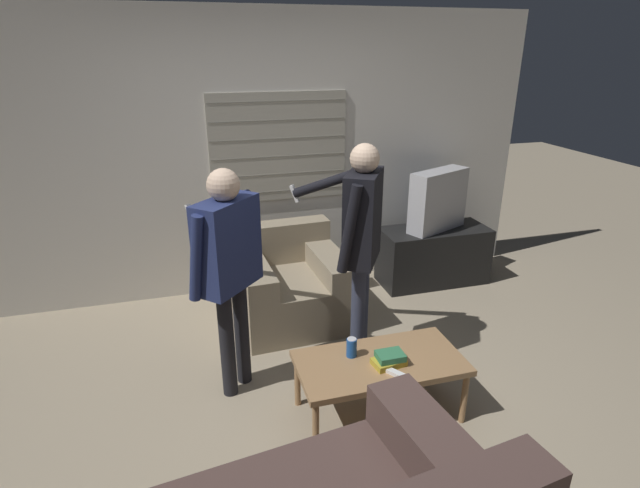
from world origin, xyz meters
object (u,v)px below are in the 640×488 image
Objects in this scene: coffee_table at (380,365)px; spare_remote at (396,373)px; armchair_beige at (289,285)px; soda_can at (352,347)px; person_left_standing at (227,257)px; person_right_standing at (361,232)px; tv at (438,200)px; book_stack at (389,359)px.

coffee_table is 8.03× the size of spare_remote.
armchair_beige is 7.57× the size of soda_can.
person_left_standing is 0.91m from person_right_standing.
person_left_standing is 0.94× the size of person_right_standing.
book_stack is at bearing 31.18° from tv.
coffee_table is (0.27, -1.38, 0.06)m from armchair_beige.
person_left_standing is (-0.85, 0.53, 0.62)m from coffee_table.
coffee_table is at bearing -155.07° from person_right_standing.
person_left_standing is 1.26m from spare_remote.
person_left_standing is at bearing 4.96° from tv.
tv is 0.43× the size of person_left_standing.
tv is 2.17m from soda_can.
soda_can is at bearing 24.59° from tv.
soda_can is at bearing 142.09° from book_stack.
person_right_standing is (0.33, -0.80, 0.74)m from armchair_beige.
person_left_standing is (-0.58, -0.85, 0.68)m from armchair_beige.
person_left_standing is at bearing 147.86° from coffee_table.
person_right_standing is 12.70× the size of spare_remote.
person_left_standing reaches higher than book_stack.
person_left_standing reaches higher than spare_remote.
soda_can reaches higher than book_stack.
book_stack is 1.63× the size of spare_remote.
person_left_standing reaches higher than soda_can.
soda_can is at bearing -173.43° from person_right_standing.
spare_remote reaches higher than coffee_table.
person_right_standing is 0.87m from book_stack.
person_left_standing reaches higher than coffee_table.
armchair_beige is at bearing 94.96° from soda_can.
person_right_standing reaches higher than book_stack.
soda_can is (0.69, -0.44, -0.52)m from person_left_standing.
person_right_standing reaches higher than spare_remote.
spare_remote is (-0.00, -0.11, -0.03)m from book_stack.
person_right_standing is at bearing 83.85° from coffee_table.
spare_remote is at bearing 98.13° from armchair_beige.
armchair_beige is 1.48m from book_stack.
armchair_beige is 1.58m from spare_remote.
coffee_table is 0.21m from soda_can.
soda_can reaches higher than spare_remote.
tv is 2.26m from spare_remote.
person_right_standing reaches higher than coffee_table.
person_right_standing reaches higher than armchair_beige.
book_stack is at bearing -37.91° from soda_can.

